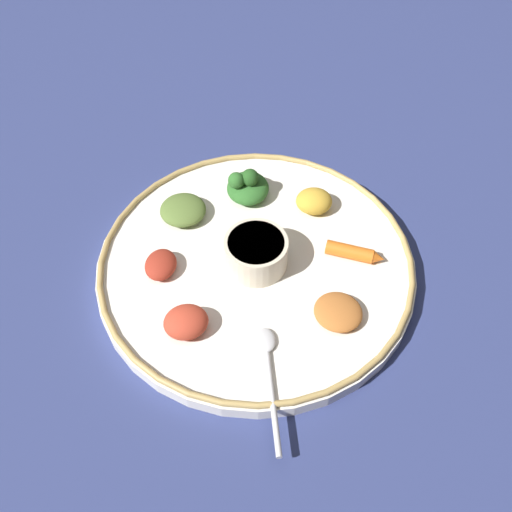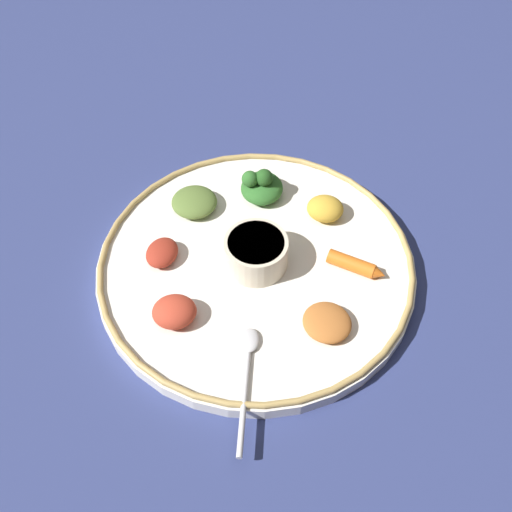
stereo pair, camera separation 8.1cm
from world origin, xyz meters
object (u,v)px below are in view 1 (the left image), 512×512
center_bowl (256,252)px  greens_pile (247,186)px  carrot_near_spoon (354,253)px  spoon (269,368)px

center_bowl → greens_pile: greens_pile is taller
carrot_near_spoon → greens_pile: bearing=152.1°
greens_pile → carrot_near_spoon: size_ratio=0.89×
spoon → greens_pile: (-0.08, 0.27, 0.02)m
spoon → greens_pile: bearing=106.1°
carrot_near_spoon → center_bowl: bearing=-165.1°
center_bowl → carrot_near_spoon: center_bowl is taller
center_bowl → spoon: center_bowl is taller
spoon → carrot_near_spoon: (0.08, 0.18, 0.01)m
center_bowl → spoon: size_ratio=0.52×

